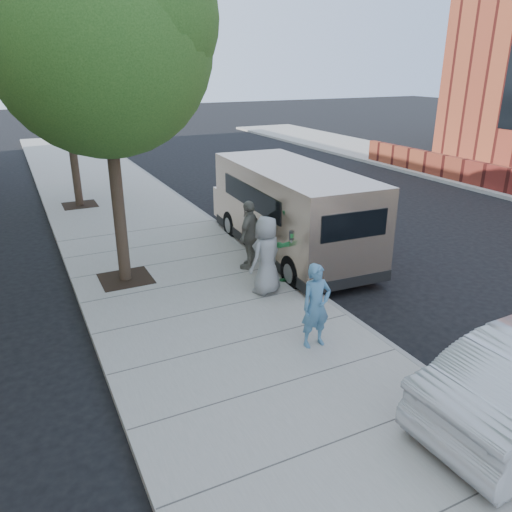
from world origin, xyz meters
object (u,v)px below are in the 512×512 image
(person_gray_shirt, at_px, (266,255))
(person_officer, at_px, (316,306))
(van, at_px, (289,209))
(parking_meter, at_px, (295,246))
(person_green_shirt, at_px, (288,244))
(tree_near, at_px, (103,36))
(person_striped_polo, at_px, (250,235))
(tree_far, at_px, (63,68))

(person_gray_shirt, bearing_deg, person_officer, 60.63)
(van, relative_size, person_gray_shirt, 3.76)
(van, bearing_deg, parking_meter, -113.71)
(van, bearing_deg, person_green_shirt, -117.59)
(van, xyz_separation_m, person_gray_shirt, (-1.91, -2.31, -0.25))
(person_officer, height_order, person_green_shirt, person_green_shirt)
(tree_near, xyz_separation_m, person_green_shirt, (3.45, -1.74, -4.50))
(tree_near, bearing_deg, person_officer, -62.36)
(person_green_shirt, height_order, person_gray_shirt, person_green_shirt)
(parking_meter, relative_size, person_striped_polo, 0.77)
(tree_near, bearing_deg, parking_meter, -32.19)
(tree_near, xyz_separation_m, person_gray_shirt, (2.65, -2.18, -4.50))
(person_striped_polo, bearing_deg, person_green_shirt, 72.58)
(tree_near, height_order, person_officer, tree_near)
(person_striped_polo, bearing_deg, person_gray_shirt, 36.58)
(parking_meter, distance_m, person_green_shirt, 0.42)
(tree_far, xyz_separation_m, parking_meter, (3.41, -9.75, -3.76))
(person_officer, distance_m, person_green_shirt, 3.05)
(tree_far, xyz_separation_m, van, (4.56, -7.47, -3.59))
(parking_meter, xyz_separation_m, person_striped_polo, (-0.44, 1.49, -0.10))
(tree_near, relative_size, parking_meter, 5.58)
(van, height_order, person_green_shirt, van)
(van, bearing_deg, tree_near, -175.29)
(van, distance_m, person_green_shirt, 2.19)
(tree_far, distance_m, person_officer, 13.05)
(tree_far, height_order, van, tree_far)
(person_green_shirt, relative_size, person_striped_polo, 1.02)
(person_officer, bearing_deg, person_gray_shirt, 85.07)
(van, bearing_deg, tree_far, 124.44)
(tree_near, height_order, parking_meter, tree_near)
(tree_far, height_order, person_green_shirt, tree_far)
(person_green_shirt, bearing_deg, tree_far, -91.62)
(parking_meter, bearing_deg, person_officer, -90.18)
(person_officer, xyz_separation_m, person_green_shirt, (1.04, 2.87, 0.10))
(tree_near, bearing_deg, person_gray_shirt, -39.36)
(person_gray_shirt, xyz_separation_m, person_striped_polo, (0.32, 1.52, -0.02))
(parking_meter, relative_size, van, 0.20)
(tree_far, height_order, parking_meter, tree_far)
(parking_meter, xyz_separation_m, person_officer, (-1.00, -2.45, -0.18))
(tree_near, distance_m, person_striped_polo, 5.45)
(tree_near, distance_m, parking_meter, 5.98)
(tree_near, distance_m, person_green_shirt, 5.93)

